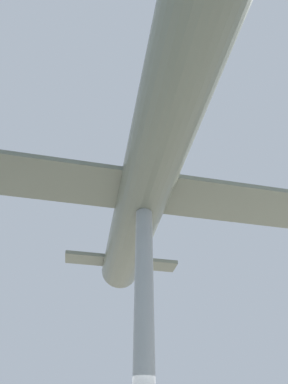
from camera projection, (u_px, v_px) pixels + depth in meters
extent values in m
cylinder|color=#999EA3|center=(144.00, 327.00, 7.66)|extent=(0.54, 0.54, 7.19)
cylinder|color=slate|center=(144.00, 192.00, 10.56)|extent=(6.11, 12.85, 1.83)
cube|color=slate|center=(144.00, 192.00, 10.56)|extent=(16.97, 7.79, 0.18)
cube|color=slate|center=(122.00, 262.00, 14.95)|extent=(5.54, 2.81, 0.18)
cube|color=slate|center=(123.00, 245.00, 15.55)|extent=(0.54, 1.10, 1.80)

